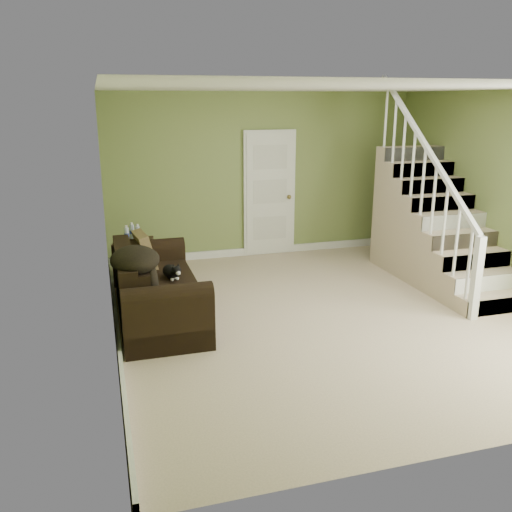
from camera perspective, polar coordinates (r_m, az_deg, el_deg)
floor at (r=6.61m, az=7.65°, el=-6.02°), size 5.00×5.50×0.01m
ceiling at (r=6.13m, az=8.60°, el=17.11°), size 5.00×5.50×0.01m
wall_back at (r=8.79m, az=0.73°, el=8.46°), size 5.00×0.04×2.60m
wall_front at (r=3.98m, az=24.39°, el=-2.64°), size 5.00×0.04×2.60m
wall_left at (r=5.71m, az=-15.53°, el=3.62°), size 0.04×5.50×2.60m
baseboard_back at (r=9.01m, az=0.76°, el=0.60°), size 5.00×0.04×0.12m
baseboard_left at (r=6.09m, az=-14.37°, el=-7.82°), size 0.04×5.50×0.12m
baseboard_right at (r=7.88m, az=24.39°, el=-3.23°), size 0.04×5.50×0.12m
door at (r=8.82m, az=1.43°, el=6.55°), size 0.86×0.12×2.02m
staircase at (r=8.17m, az=18.00°, el=2.36°), size 1.00×2.51×2.82m
sofa at (r=6.43m, az=-10.65°, el=-3.78°), size 0.91×2.11×0.84m
side_table at (r=7.76m, az=-12.70°, el=-0.48°), size 0.60×0.60×0.83m
cat at (r=6.42m, az=-8.90°, el=-1.67°), size 0.28×0.45×0.22m
banana at (r=5.94m, az=-7.79°, el=-3.68°), size 0.16×0.19×0.05m
throw_pillow at (r=6.97m, az=-11.58°, el=0.47°), size 0.30×0.52×0.51m
throw_blanket at (r=5.82m, az=-12.64°, el=-0.39°), size 0.57×0.71×0.27m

